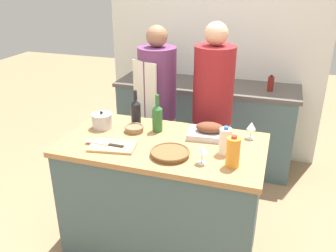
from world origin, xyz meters
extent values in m
plane|color=#9E7A56|center=(0.00, 0.00, 0.00)|extent=(12.00, 12.00, 0.00)
cube|color=#4C666B|center=(0.00, 0.00, 0.44)|extent=(1.42, 0.77, 0.89)
cube|color=#B27F4C|center=(0.00, 0.00, 0.91)|extent=(1.47, 0.80, 0.04)
cube|color=#4C666B|center=(0.00, 1.48, 0.45)|extent=(1.92, 0.58, 0.90)
cube|color=#56514C|center=(0.00, 1.48, 0.92)|extent=(1.97, 0.60, 0.04)
cube|color=silver|center=(0.00, 1.83, 1.27)|extent=(2.47, 0.10, 2.55)
cube|color=#BCBCC1|center=(0.30, 0.19, 0.95)|extent=(0.34, 0.25, 0.04)
ellipsoid|color=brown|center=(0.30, 0.19, 1.00)|extent=(0.22, 0.15, 0.08)
cylinder|color=brown|center=(0.11, -0.18, 0.94)|extent=(0.25, 0.25, 0.03)
torus|color=brown|center=(0.11, -0.18, 0.96)|extent=(0.27, 0.27, 0.02)
cube|color=tan|center=(-0.31, -0.18, 0.94)|extent=(0.35, 0.25, 0.02)
cylinder|color=#B7B7BC|center=(-0.54, 0.10, 0.98)|extent=(0.16, 0.16, 0.11)
cylinder|color=#B7B7BC|center=(-0.54, 0.10, 1.04)|extent=(0.16, 0.16, 0.01)
sphere|color=black|center=(-0.54, 0.10, 1.06)|extent=(0.02, 0.02, 0.02)
cylinder|color=#846647|center=(-0.27, 0.11, 0.95)|extent=(0.14, 0.14, 0.04)
torus|color=#846647|center=(-0.27, 0.11, 0.96)|extent=(0.15, 0.15, 0.02)
cylinder|color=orange|center=(0.53, -0.19, 1.03)|extent=(0.09, 0.09, 0.20)
cylinder|color=red|center=(0.53, -0.19, 1.13)|extent=(0.04, 0.04, 0.02)
cylinder|color=white|center=(0.45, -0.03, 1.02)|extent=(0.08, 0.08, 0.18)
cylinder|color=#3360B2|center=(0.45, -0.03, 1.12)|extent=(0.04, 0.04, 0.02)
cylinder|color=#28662D|center=(-0.10, 0.18, 1.02)|extent=(0.08, 0.08, 0.18)
cone|color=#28662D|center=(-0.10, 0.18, 1.13)|extent=(0.08, 0.08, 0.04)
cylinder|color=#28662D|center=(-0.10, 0.18, 1.18)|extent=(0.03, 0.03, 0.08)
cylinder|color=black|center=(-0.31, 0.24, 1.02)|extent=(0.08, 0.08, 0.18)
cone|color=black|center=(-0.31, 0.24, 1.12)|extent=(0.08, 0.08, 0.03)
cylinder|color=black|center=(-0.31, 0.24, 1.18)|extent=(0.03, 0.03, 0.08)
cylinder|color=silver|center=(0.60, 0.26, 0.93)|extent=(0.06, 0.06, 0.00)
cylinder|color=silver|center=(0.60, 0.26, 0.97)|extent=(0.01, 0.01, 0.07)
cone|color=silver|center=(0.60, 0.26, 1.03)|extent=(0.07, 0.07, 0.06)
cylinder|color=silver|center=(0.34, -0.21, 0.93)|extent=(0.06, 0.06, 0.00)
cylinder|color=silver|center=(0.34, -0.21, 0.97)|extent=(0.01, 0.01, 0.07)
cone|color=silver|center=(0.34, -0.21, 1.03)|extent=(0.07, 0.07, 0.06)
cube|color=#B7B7BC|center=(-0.43, -0.19, 0.95)|extent=(0.19, 0.04, 0.01)
cube|color=black|center=(-0.28, -0.19, 0.95)|extent=(0.11, 0.03, 0.01)
cube|color=#333842|center=(-0.60, 1.48, 0.96)|extent=(0.18, 0.14, 0.05)
cylinder|color=#B7B7BC|center=(-0.62, 1.48, 1.04)|extent=(0.13, 0.13, 0.10)
cube|color=#333842|center=(-0.54, 1.48, 1.07)|extent=(0.05, 0.08, 0.16)
cube|color=#333842|center=(-0.60, 1.48, 1.20)|extent=(0.17, 0.08, 0.08)
cylinder|color=#B28E2D|center=(0.13, 1.37, 1.00)|extent=(0.06, 0.06, 0.12)
cylinder|color=black|center=(0.13, 1.37, 1.07)|extent=(0.03, 0.03, 0.02)
cylinder|color=maroon|center=(-0.10, 1.42, 1.01)|extent=(0.06, 0.06, 0.15)
cylinder|color=black|center=(-0.10, 1.42, 1.10)|extent=(0.02, 0.02, 0.02)
cylinder|color=maroon|center=(0.67, 1.45, 1.01)|extent=(0.06, 0.06, 0.15)
cylinder|color=black|center=(0.67, 1.45, 1.10)|extent=(0.03, 0.03, 0.02)
cube|color=beige|center=(-0.32, 0.78, 0.40)|extent=(0.33, 0.29, 0.79)
cylinder|color=#663360|center=(-0.32, 0.78, 1.12)|extent=(0.35, 0.35, 0.66)
sphere|color=#996B4C|center=(-0.32, 0.78, 1.54)|extent=(0.19, 0.19, 0.19)
cube|color=silver|center=(-0.38, 0.63, 0.93)|extent=(0.26, 0.12, 0.84)
cube|color=beige|center=(0.21, 0.76, 0.41)|extent=(0.33, 0.28, 0.82)
cylinder|color=maroon|center=(0.21, 0.76, 1.16)|extent=(0.35, 0.35, 0.68)
sphere|color=#DBAD89|center=(0.21, 0.76, 1.60)|extent=(0.20, 0.20, 0.20)
camera|label=1|loc=(0.75, -2.19, 2.07)|focal=38.00mm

